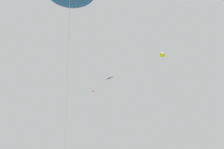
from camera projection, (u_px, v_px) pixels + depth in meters
name	position (u px, v px, depth m)	size (l,w,h in m)	color
small_kite_bird_shape	(110.00, 86.00, 37.81)	(1.23, 1.70, 25.74)	black
small_kite_diamond_red	(163.00, 55.00, 26.44)	(0.77, 2.37, 20.41)	yellow
small_kite_streamer_purple	(92.00, 97.00, 41.74)	(4.21, 0.91, 25.67)	pink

